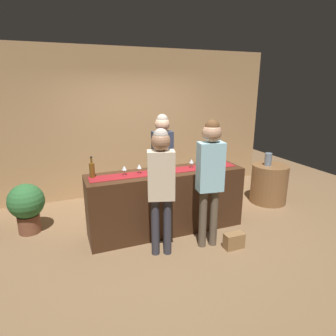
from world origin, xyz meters
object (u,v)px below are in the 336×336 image
wine_glass_far_end (192,161)px  vase_on_side_table (268,159)px  wine_bottle_amber (92,170)px  wine_glass_near_customer (139,167)px  wine_glass_mid_counter (124,168)px  round_side_table (269,184)px  potted_plant_tall (27,205)px  bartender (162,154)px  handbag (234,241)px  customer_browsing (161,180)px  wine_bottle_green (152,164)px  customer_sipping (210,170)px

wine_glass_far_end → vase_on_side_table: size_ratio=0.60×
wine_bottle_amber → wine_glass_near_customer: (0.66, -0.06, -0.01)m
wine_glass_near_customer → wine_glass_mid_counter: (-0.22, -0.00, 0.00)m
round_side_table → potted_plant_tall: bearing=174.9°
wine_glass_near_customer → wine_glass_mid_counter: size_ratio=1.00×
bartender → handbag: (0.53, -1.43, -0.98)m
customer_browsing → wine_glass_near_customer: bearing=115.1°
bartender → customer_browsing: bartender is taller
wine_glass_far_end → customer_browsing: customer_browsing is taller
vase_on_side_table → potted_plant_tall: size_ratio=0.31×
vase_on_side_table → potted_plant_tall: 4.22m
wine_bottle_green → round_side_table: (2.45, 0.22, -0.70)m
round_side_table → wine_glass_near_customer: bearing=-173.9°
wine_bottle_green → vase_on_side_table: size_ratio=1.26×
potted_plant_tall → wine_glass_near_customer: bearing=-22.4°
round_side_table → handbag: (-1.57, -1.17, -0.26)m
wine_glass_near_customer → customer_browsing: size_ratio=0.08×
wine_glass_mid_counter → handbag: size_ratio=0.51×
bartender → wine_bottle_green: bearing=59.2°
potted_plant_tall → wine_bottle_green: bearing=-18.4°
wine_bottle_amber → customer_sipping: 1.62m
bartender → vase_on_side_table: size_ratio=7.29×
wine_glass_near_customer → potted_plant_tall: size_ratio=0.18×
wine_bottle_amber → handbag: wine_bottle_amber is taller
wine_bottle_green → bartender: bearing=53.9°
customer_sipping → vase_on_side_table: 2.06m
wine_bottle_green → vase_on_side_table: wine_bottle_green is taller
bartender → potted_plant_tall: bearing=2.2°
bartender → customer_browsing: bearing=74.2°
vase_on_side_table → bartender: bearing=172.9°
customer_browsing → vase_on_side_table: 2.66m
bartender → customer_sipping: bearing=105.5°
wine_glass_mid_counter → customer_browsing: bearing=-63.4°
wine_glass_near_customer → round_side_table: size_ratio=0.19×
bartender → potted_plant_tall: 2.25m
wine_glass_mid_counter → round_side_table: size_ratio=0.19×
wine_glass_mid_counter → customer_browsing: size_ratio=0.08×
potted_plant_tall → handbag: bearing=-30.0°
bartender → round_side_table: 2.23m
wine_bottle_green → customer_browsing: bearing=-98.7°
bartender → customer_sipping: size_ratio=0.98×
wine_bottle_amber → bartender: bartender is taller
bartender → customer_browsing: size_ratio=1.03×
customer_sipping → round_side_table: size_ratio=2.41×
customer_sipping → round_side_table: 2.24m
wine_glass_far_end → potted_plant_tall: (-2.44, 0.67, -0.61)m
customer_browsing → wine_glass_mid_counter: bearing=132.9°
customer_browsing → round_side_table: bearing=36.3°
wine_glass_far_end → potted_plant_tall: bearing=164.7°
customer_browsing → round_side_table: 2.80m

